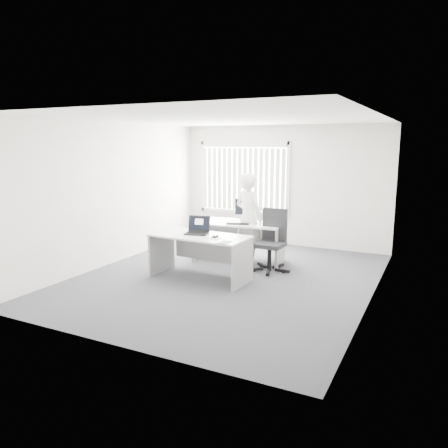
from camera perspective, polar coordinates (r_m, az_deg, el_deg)
The scene contains 18 objects.
ground at distance 7.94m, azimuth 0.33°, elevation -7.01°, with size 6.00×6.00×0.00m, color #515259.
wall_back at distance 10.39m, azimuth 7.69°, elevation 4.97°, with size 5.00×0.02×2.80m, color silver.
wall_front at distance 5.15m, azimuth -14.57°, elevation -0.98°, with size 5.00×0.02×2.80m, color silver.
wall_left at distance 9.01m, azimuth -14.10°, elevation 3.89°, with size 0.02×6.00×2.80m, color silver.
wall_right at distance 6.92m, azimuth 19.27°, elevation 1.66°, with size 0.02×6.00×2.80m, color silver.
ceiling at distance 7.58m, azimuth 0.35°, elevation 13.60°, with size 5.00×6.00×0.02m, color silver.
window at distance 10.71m, azimuth 2.55°, elevation 6.03°, with size 2.32×0.06×1.76m, color silver.
blinds at distance 10.66m, azimuth 2.42°, elevation 5.84°, with size 2.20×0.10×1.50m, color silver, non-canonical shape.
desk_near at distance 7.76m, azimuth -3.17°, elevation -3.06°, with size 1.78×0.90×0.80m.
desk_far at distance 8.87m, azimuth 1.92°, elevation -1.22°, with size 1.87×1.03×0.81m.
office_chair at distance 8.34m, azimuth 6.11°, elevation -3.61°, with size 0.69×0.69×1.17m.
person at distance 8.76m, azimuth 3.25°, elevation 0.77°, with size 0.66×0.44×1.82m, color white.
laptop at distance 7.75m, azimuth -3.63°, elevation -0.23°, with size 0.40×0.35×0.31m, color black, non-canonical shape.
paper_sheet at distance 7.41m, azimuth -1.38°, elevation -1.94°, with size 0.28×0.20×0.00m, color silver.
mouse at distance 7.51m, azimuth -1.15°, elevation -1.58°, with size 0.07×0.11×0.05m, color silver, non-canonical shape.
booklet at distance 7.13m, azimuth 0.07°, elevation -2.39°, with size 0.16×0.22×0.01m, color white.
keyboard at distance 8.63m, azimuth 1.80°, elevation 0.05°, with size 0.45×0.15×0.02m, color black.
monitor at distance 9.05m, azimuth 2.78°, elevation 1.89°, with size 0.44×0.13×0.44m, color black, non-canonical shape.
Camera 1 is at (3.34, -6.79, 2.41)m, focal length 35.00 mm.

